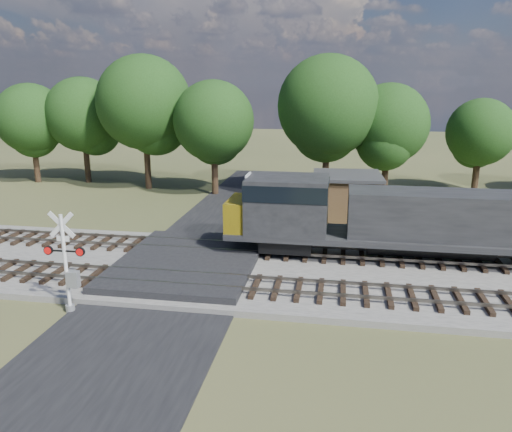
# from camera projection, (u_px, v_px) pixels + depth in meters

# --- Properties ---
(ground) EXTENTS (160.00, 160.00, 0.00)m
(ground) POSITION_uv_depth(u_px,v_px,m) (185.00, 273.00, 25.66)
(ground) COLOR #3F4927
(ground) RESTS_ON ground
(ballast_bed) EXTENTS (140.00, 10.00, 0.30)m
(ballast_bed) POSITION_uv_depth(u_px,v_px,m) (384.00, 279.00, 24.49)
(ballast_bed) COLOR gray
(ballast_bed) RESTS_ON ground
(road) EXTENTS (7.00, 60.00, 0.08)m
(road) POSITION_uv_depth(u_px,v_px,m) (185.00, 272.00, 25.65)
(road) COLOR black
(road) RESTS_ON ground
(crossing_panel) EXTENTS (7.00, 9.00, 0.62)m
(crossing_panel) POSITION_uv_depth(u_px,v_px,m) (188.00, 264.00, 26.06)
(crossing_panel) COLOR #262628
(crossing_panel) RESTS_ON ground
(track_near) EXTENTS (140.00, 2.60, 0.33)m
(track_near) POSITION_uv_depth(u_px,v_px,m) (237.00, 285.00, 23.15)
(track_near) COLOR black
(track_near) RESTS_ON ballast_bed
(track_far) EXTENTS (140.00, 2.60, 0.33)m
(track_far) POSITION_uv_depth(u_px,v_px,m) (255.00, 250.00, 27.91)
(track_far) COLOR black
(track_far) RESTS_ON ballast_bed
(crossing_signal_near) EXTENTS (1.79, 0.39, 4.45)m
(crossing_signal_near) POSITION_uv_depth(u_px,v_px,m) (68.00, 271.00, 20.84)
(crossing_signal_near) COLOR silver
(crossing_signal_near) RESTS_ON ground
(crossing_signal_far) EXTENTS (1.52, 0.39, 3.80)m
(crossing_signal_far) POSITION_uv_depth(u_px,v_px,m) (267.00, 207.00, 32.75)
(crossing_signal_far) COLOR silver
(crossing_signal_far) RESTS_ON ground
(equipment_shed) EXTENTS (4.98, 4.98, 3.23)m
(equipment_shed) POSITION_uv_depth(u_px,v_px,m) (346.00, 196.00, 35.47)
(equipment_shed) COLOR #4C3520
(equipment_shed) RESTS_ON ground
(treeline) EXTENTS (80.39, 11.05, 11.87)m
(treeline) POSITION_uv_depth(u_px,v_px,m) (305.00, 117.00, 42.27)
(treeline) COLOR black
(treeline) RESTS_ON ground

